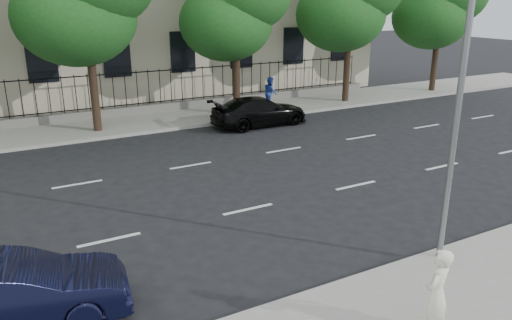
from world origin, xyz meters
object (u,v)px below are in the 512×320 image
Objects in this scene: street_light at (446,34)px; navy_sedan at (13,294)px; woman_near at (437,294)px; black_sedan at (260,111)px.

navy_sedan is at bearing 169.79° from street_light.
navy_sedan is at bearing -53.19° from woman_near.
woman_near is (6.48, -4.06, 0.31)m from navy_sedan.
navy_sedan is at bearing 133.51° from black_sedan.
navy_sedan is 15.98m from black_sedan.
navy_sedan is (-8.82, 1.59, -4.46)m from street_light.
street_light is 10.01m from navy_sedan.
woman_near is at bearing -133.45° from street_light.
street_light is at bearing 167.62° from black_sedan.
black_sedan is at bearing 78.46° from street_light.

